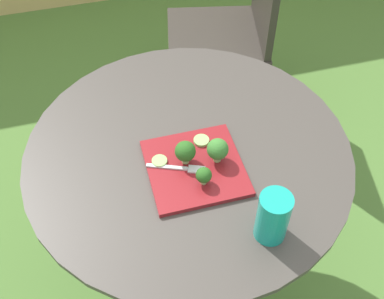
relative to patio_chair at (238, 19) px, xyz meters
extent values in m
plane|color=#4C7533|center=(-0.46, -0.87, -0.53)|extent=(12.00, 12.00, 0.00)
cylinder|color=#423D38|center=(-0.46, -0.87, 0.22)|extent=(0.90, 0.90, 0.02)
cylinder|color=#423D38|center=(-0.46, -0.87, -0.14)|extent=(0.06, 0.06, 0.70)
cylinder|color=#423D38|center=(-0.46, -0.87, -0.51)|extent=(0.44, 0.44, 0.04)
cube|color=#332D28|center=(-0.09, 0.02, -0.09)|extent=(0.52, 0.52, 0.03)
cylinder|color=#332D28|center=(-0.23, 0.23, -0.31)|extent=(0.02, 0.02, 0.43)
cylinder|color=#332D28|center=(-0.30, -0.12, -0.31)|extent=(0.02, 0.02, 0.43)
cylinder|color=#332D28|center=(0.13, 0.16, -0.31)|extent=(0.02, 0.02, 0.43)
cylinder|color=#332D28|center=(0.05, -0.19, -0.31)|extent=(0.02, 0.02, 0.43)
cube|color=maroon|center=(-0.45, -0.94, 0.24)|extent=(0.25, 0.25, 0.01)
cylinder|color=#149989|center=(-0.34, -1.17, 0.30)|extent=(0.08, 0.08, 0.14)
cylinder|color=#118275|center=(-0.34, -1.17, 0.28)|extent=(0.07, 0.07, 0.10)
cube|color=silver|center=(-0.53, -0.93, 0.25)|extent=(0.11, 0.05, 0.00)
cube|color=silver|center=(-0.46, -0.96, 0.25)|extent=(0.05, 0.04, 0.00)
cylinder|color=#99B770|center=(-0.48, -0.92, 0.26)|extent=(0.02, 0.02, 0.02)
sphere|color=#285B1E|center=(-0.48, -0.92, 0.29)|extent=(0.06, 0.06, 0.06)
cylinder|color=#99B770|center=(-0.39, -0.94, 0.26)|extent=(0.02, 0.02, 0.02)
sphere|color=#38752D|center=(-0.39, -0.94, 0.29)|extent=(0.06, 0.06, 0.06)
cylinder|color=#99B770|center=(-0.45, -1.00, 0.25)|extent=(0.01, 0.01, 0.01)
sphere|color=#285B1E|center=(-0.45, -1.00, 0.28)|extent=(0.04, 0.04, 0.04)
cylinder|color=#8EB766|center=(-0.54, -0.91, 0.25)|extent=(0.04, 0.04, 0.01)
cylinder|color=#8EB766|center=(-0.42, -0.86, 0.25)|extent=(0.04, 0.04, 0.01)
camera|label=1|loc=(-0.67, -1.70, 1.23)|focal=44.71mm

